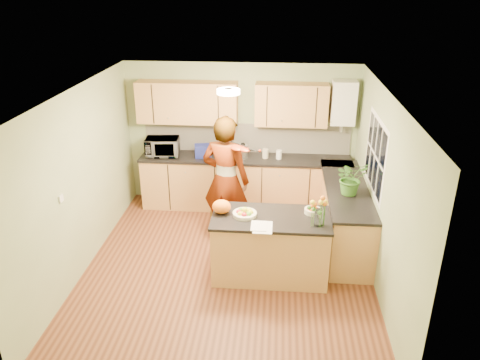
{
  "coord_description": "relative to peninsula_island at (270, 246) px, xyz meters",
  "views": [
    {
      "loc": [
        0.65,
        -5.56,
        3.82
      ],
      "look_at": [
        0.13,
        0.5,
        1.15
      ],
      "focal_mm": 35.0,
      "sensor_mm": 36.0,
      "label": 1
    }
  ],
  "objects": [
    {
      "name": "kettle",
      "position": [
        -0.54,
        2.03,
        0.62
      ],
      "size": [
        0.17,
        0.17,
        0.32
      ],
      "rotation": [
        0.0,
        0.0,
        0.36
      ],
      "color": "silver",
      "rests_on": "back_counter"
    },
    {
      "name": "splashback",
      "position": [
        -0.49,
        2.34,
        0.75
      ],
      "size": [
        3.6,
        0.02,
        0.52
      ],
      "primitive_type": "cube",
      "color": "#EEE3CE",
      "rests_on": "back_counter"
    },
    {
      "name": "ceiling",
      "position": [
        -0.59,
        0.1,
        2.05
      ],
      "size": [
        4.0,
        4.5,
        0.02
      ],
      "primitive_type": "cube",
      "color": "white",
      "rests_on": "wall_back"
    },
    {
      "name": "orange_bowl",
      "position": [
        0.55,
        0.15,
        0.5
      ],
      "size": [
        0.22,
        0.22,
        0.13
      ],
      "color": "beige",
      "rests_on": "peninsula_island"
    },
    {
      "name": "light_switch",
      "position": [
        -2.58,
        -0.5,
        0.85
      ],
      "size": [
        0.02,
        0.09,
        0.09
      ],
      "primitive_type": "cube",
      "color": "white",
      "rests_on": "wall_left"
    },
    {
      "name": "violinist",
      "position": [
        -0.7,
        0.9,
        0.55
      ],
      "size": [
        0.83,
        0.65,
        2.0
      ],
      "primitive_type": "imported",
      "rotation": [
        0.0,
        0.0,
        2.88
      ],
      "color": "tan",
      "rests_on": "floor"
    },
    {
      "name": "wall_left",
      "position": [
        -2.59,
        0.1,
        0.8
      ],
      "size": [
        0.02,
        4.5,
        2.5
      ],
      "primitive_type": "cube",
      "color": "gray",
      "rests_on": "floor"
    },
    {
      "name": "floor",
      "position": [
        -0.59,
        0.1,
        -0.45
      ],
      "size": [
        4.5,
        4.5,
        0.0
      ],
      "primitive_type": "plane",
      "color": "#522917",
      "rests_on": "ground"
    },
    {
      "name": "upper_cabinets",
      "position": [
        -0.77,
        2.18,
        1.4
      ],
      "size": [
        3.2,
        0.34,
        0.7
      ],
      "color": "#B9834A",
      "rests_on": "wall_back"
    },
    {
      "name": "violin",
      "position": [
        -0.5,
        0.68,
        1.15
      ],
      "size": [
        0.57,
        0.5,
        0.14
      ],
      "primitive_type": null,
      "rotation": [
        0.17,
        0.0,
        -0.61
      ],
      "color": "#580E05",
      "rests_on": "violinist"
    },
    {
      "name": "fruit_dish",
      "position": [
        -0.35,
        0.0,
        0.49
      ],
      "size": [
        0.32,
        0.32,
        0.11
      ],
      "color": "beige",
      "rests_on": "peninsula_island"
    },
    {
      "name": "jar_cream",
      "position": [
        -0.15,
        2.05,
        0.57
      ],
      "size": [
        0.13,
        0.13,
        0.16
      ],
      "primitive_type": "cylinder",
      "rotation": [
        0.0,
        0.0,
        -0.32
      ],
      "color": "beige",
      "rests_on": "back_counter"
    },
    {
      "name": "microwave",
      "position": [
        -1.94,
        2.03,
        0.64
      ],
      "size": [
        0.6,
        0.43,
        0.31
      ],
      "primitive_type": "imported",
      "rotation": [
        0.0,
        0.0,
        0.1
      ],
      "color": "white",
      "rests_on": "back_counter"
    },
    {
      "name": "boiler",
      "position": [
        1.11,
        2.19,
        1.45
      ],
      "size": [
        0.4,
        0.3,
        0.86
      ],
      "color": "white",
      "rests_on": "wall_back"
    },
    {
      "name": "wall_front",
      "position": [
        -0.59,
        -2.15,
        0.8
      ],
      "size": [
        4.0,
        0.02,
        2.5
      ],
      "primitive_type": "cube",
      "color": "gray",
      "rests_on": "floor"
    },
    {
      "name": "potted_plant",
      "position": [
        1.11,
        0.72,
        0.74
      ],
      "size": [
        0.57,
        0.54,
        0.5
      ],
      "primitive_type": "imported",
      "rotation": [
        0.0,
        0.0,
        0.4
      ],
      "color": "#3E7727",
      "rests_on": "right_counter"
    },
    {
      "name": "blue_box",
      "position": [
        -1.23,
        2.01,
        0.6
      ],
      "size": [
        0.31,
        0.25,
        0.22
      ],
      "primitive_type": "cube",
      "rotation": [
        0.0,
        0.0,
        0.2
      ],
      "color": "navy",
      "rests_on": "back_counter"
    },
    {
      "name": "flower_vase",
      "position": [
        0.6,
        -0.18,
        0.77
      ],
      "size": [
        0.26,
        0.26,
        0.48
      ],
      "rotation": [
        0.0,
        0.0,
        0.03
      ],
      "color": "silver",
      "rests_on": "peninsula_island"
    },
    {
      "name": "wall_right",
      "position": [
        1.41,
        0.1,
        0.8
      ],
      "size": [
        0.02,
        4.5,
        2.5
      ],
      "primitive_type": "cube",
      "color": "gray",
      "rests_on": "floor"
    },
    {
      "name": "papers",
      "position": [
        -0.1,
        -0.3,
        0.45
      ],
      "size": [
        0.24,
        0.33,
        0.01
      ],
      "primitive_type": "cube",
      "color": "white",
      "rests_on": "peninsula_island"
    },
    {
      "name": "back_counter",
      "position": [
        -0.49,
        2.05,
        0.02
      ],
      "size": [
        3.64,
        0.62,
        0.94
      ],
      "color": "#B9834A",
      "rests_on": "floor"
    },
    {
      "name": "ceiling_lamp",
      "position": [
        -0.59,
        0.4,
        2.01
      ],
      "size": [
        0.3,
        0.3,
        0.07
      ],
      "color": "#FFEABF",
      "rests_on": "ceiling"
    },
    {
      "name": "peninsula_island",
      "position": [
        0.0,
        0.0,
        0.0
      ],
      "size": [
        1.57,
        0.8,
        0.9
      ],
      "color": "#B9834A",
      "rests_on": "floor"
    },
    {
      "name": "window_right",
      "position": [
        1.4,
        0.7,
        1.1
      ],
      "size": [
        0.01,
        1.3,
        1.05
      ],
      "color": "white",
      "rests_on": "wall_right"
    },
    {
      "name": "orange_bag",
      "position": [
        -0.66,
        0.05,
        0.54
      ],
      "size": [
        0.31,
        0.29,
        0.19
      ],
      "primitive_type": "ellipsoid",
      "rotation": [
        0.0,
        0.0,
        0.42
      ],
      "color": "orange",
      "rests_on": "peninsula_island"
    },
    {
      "name": "jar_white",
      "position": [
        0.08,
        2.03,
        0.57
      ],
      "size": [
        0.11,
        0.11,
        0.15
      ],
      "primitive_type": "cylinder",
      "rotation": [
        0.0,
        0.0,
        -0.17
      ],
      "color": "white",
      "rests_on": "back_counter"
    },
    {
      "name": "wall_back",
      "position": [
        -0.59,
        2.35,
        0.8
      ],
      "size": [
        4.0,
        0.02,
        2.5
      ],
      "primitive_type": "cube",
      "color": "gray",
      "rests_on": "floor"
    },
    {
      "name": "right_counter",
      "position": [
        1.1,
        0.95,
        0.02
      ],
      "size": [
        0.62,
        2.24,
        0.94
      ],
      "color": "#B9834A",
      "rests_on": "floor"
    }
  ]
}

